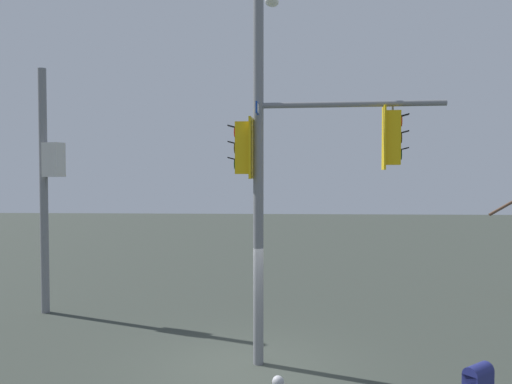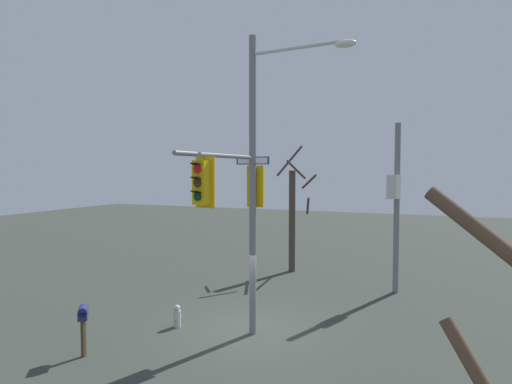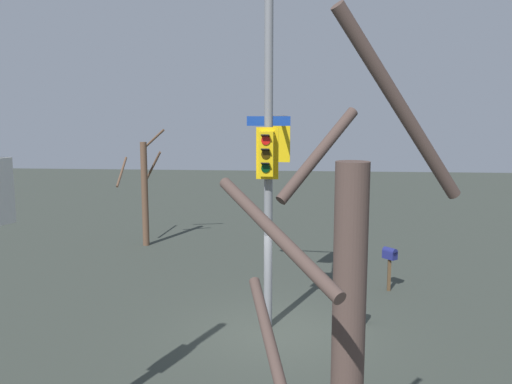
{
  "view_description": "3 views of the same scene",
  "coord_description": "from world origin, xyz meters",
  "views": [
    {
      "loc": [
        0.74,
        -10.87,
        4.14
      ],
      "look_at": [
        0.2,
        0.49,
        3.69
      ],
      "focal_mm": 36.98,
      "sensor_mm": 36.0,
      "label": 1
    },
    {
      "loc": [
        12.07,
        5.27,
        5.1
      ],
      "look_at": [
        0.18,
        0.35,
        4.46
      ],
      "focal_mm": 29.19,
      "sensor_mm": 36.0,
      "label": 2
    },
    {
      "loc": [
        -13.11,
        -0.58,
        5.58
      ],
      "look_at": [
        0.16,
        0.58,
        3.64
      ],
      "focal_mm": 37.14,
      "sensor_mm": 36.0,
      "label": 3
    }
  ],
  "objects": [
    {
      "name": "ground_plane",
      "position": [
        0.0,
        0.0,
        0.0
      ],
      "size": [
        80.0,
        80.0,
        0.0
      ],
      "primitive_type": "plane",
      "color": "#343A33"
    },
    {
      "name": "main_signal_pole_assembly",
      "position": [
        0.81,
        0.41,
        5.03
      ],
      "size": [
        4.47,
        3.72,
        9.21
      ],
      "rotation": [
        0.0,
        0.0,
        6.2
      ],
      "color": "slate",
      "rests_on": "ground"
    },
    {
      "name": "secondary_pole_assembly",
      "position": [
        -6.03,
        4.05,
        3.86
      ],
      "size": [
        0.78,
        0.54,
        7.1
      ],
      "rotation": [
        0.0,
        0.0,
        5.99
      ],
      "color": "slate",
      "rests_on": "ground"
    },
    {
      "name": "fire_hydrant",
      "position": [
        0.7,
        -2.23,
        0.34
      ],
      "size": [
        0.38,
        0.24,
        0.73
      ],
      "color": "#B2B2B7",
      "rests_on": "ground"
    },
    {
      "name": "mailbox",
      "position": [
        3.53,
        -3.4,
        1.11
      ],
      "size": [
        0.49,
        0.47,
        1.41
      ],
      "rotation": [
        0.0,
        0.0,
        5.4
      ],
      "color": "#4C3823",
      "rests_on": "ground"
    },
    {
      "name": "bare_tree_across_street",
      "position": [
        -8.07,
        -1.01,
        2.87
      ],
      "size": [
        2.07,
        2.28,
        6.44
      ],
      "color": "#493832",
      "rests_on": "ground"
    }
  ]
}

